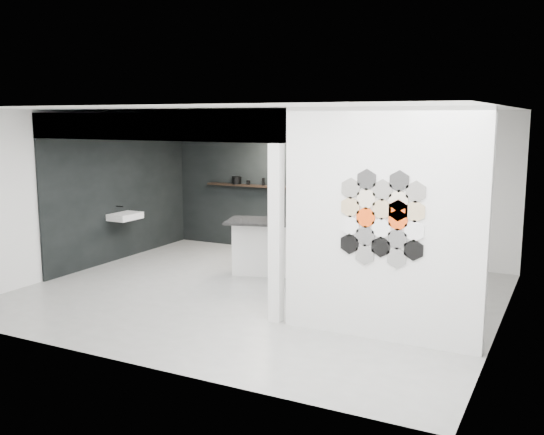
{
  "coord_description": "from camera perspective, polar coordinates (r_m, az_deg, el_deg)",
  "views": [
    {
      "loc": [
        4.28,
        -7.92,
        2.67
      ],
      "look_at": [
        0.1,
        0.3,
        1.15
      ],
      "focal_mm": 40.0,
      "sensor_mm": 36.0,
      "label": 1
    }
  ],
  "objects": [
    {
      "name": "glass_vase",
      "position": [
        11.62,
        5.97,
        2.97
      ],
      "size": [
        0.11,
        0.11,
        0.14
      ],
      "primitive_type": "cylinder",
      "rotation": [
        0.0,
        0.0,
        0.2
      ],
      "color": "gray",
      "rests_on": "display_shelf"
    },
    {
      "name": "bay_clad_back",
      "position": [
        12.32,
        -0.18,
        2.39
      ],
      "size": [
        4.4,
        0.04,
        2.35
      ],
      "primitive_type": "cube",
      "color": "black",
      "rests_on": "floor"
    },
    {
      "name": "stockpot",
      "position": [
        12.55,
        -3.35,
        3.53
      ],
      "size": [
        0.22,
        0.22,
        0.16
      ],
      "primitive_type": "cylinder",
      "rotation": [
        0.0,
        0.0,
        0.15
      ],
      "color": "black",
      "rests_on": "display_shelf"
    },
    {
      "name": "utensil_cup",
      "position": [
        12.42,
        -2.26,
        3.32
      ],
      "size": [
        0.08,
        0.08,
        0.09
      ],
      "primitive_type": "cylinder",
      "rotation": [
        0.0,
        0.0,
        -0.18
      ],
      "color": "black",
      "rests_on": "display_shelf"
    },
    {
      "name": "wall_basin",
      "position": [
        11.65,
        -13.65,
        0.11
      ],
      "size": [
        0.4,
        0.6,
        0.12
      ],
      "primitive_type": "cube",
      "color": "silver",
      "rests_on": "bay_clad_left"
    },
    {
      "name": "kettle",
      "position": [
        11.75,
        4.29,
        3.15
      ],
      "size": [
        0.25,
        0.25,
        0.17
      ],
      "primitive_type": "ellipsoid",
      "rotation": [
        0.0,
        0.0,
        0.33
      ],
      "color": "black",
      "rests_on": "display_shelf"
    },
    {
      "name": "corner_column",
      "position": [
        7.88,
        0.38,
        -1.58
      ],
      "size": [
        0.16,
        0.16,
        2.35
      ],
      "primitive_type": "cube",
      "color": "silver",
      "rests_on": "floor"
    },
    {
      "name": "bottle_dark",
      "position": [
        12.25,
        -0.84,
        3.4
      ],
      "size": [
        0.07,
        0.07,
        0.15
      ],
      "primitive_type": "cylinder",
      "rotation": [
        0.0,
        0.0,
        0.23
      ],
      "color": "black",
      "rests_on": "display_shelf"
    },
    {
      "name": "fascia_beam",
      "position": [
        8.95,
        -11.74,
        8.4
      ],
      "size": [
        4.4,
        0.16,
        0.4
      ],
      "primitive_type": "cube",
      "color": "silver",
      "rests_on": "corner_column"
    },
    {
      "name": "kitchen_island",
      "position": [
        10.42,
        0.8,
        -2.72
      ],
      "size": [
        1.94,
        1.25,
        1.44
      ],
      "rotation": [
        0.0,
        0.0,
        0.28
      ],
      "color": "silver",
      "rests_on": "floor"
    },
    {
      "name": "floor",
      "position": [
        9.39,
        -1.38,
        -7.2
      ],
      "size": [
        7.0,
        6.0,
        0.01
      ],
      "primitive_type": "cube",
      "color": "gray"
    },
    {
      "name": "partition_panel",
      "position": [
        7.33,
        10.26,
        -0.77
      ],
      "size": [
        2.45,
        0.15,
        2.8
      ],
      "primitive_type": "cube",
      "color": "silver",
      "rests_on": "floor"
    },
    {
      "name": "hex_tile_cluster",
      "position": [
        7.22,
        10.34,
        -0.07
      ],
      "size": [
        1.04,
        0.02,
        1.16
      ],
      "color": "black",
      "rests_on": "partition_panel"
    },
    {
      "name": "glass_bowl",
      "position": [
        11.62,
        5.97,
        2.9
      ],
      "size": [
        0.18,
        0.18,
        0.11
      ],
      "primitive_type": "cylinder",
      "rotation": [
        0.0,
        0.0,
        0.19
      ],
      "color": "gray",
      "rests_on": "display_shelf"
    },
    {
      "name": "bay_clad_left",
      "position": [
        11.91,
        -13.93,
        1.87
      ],
      "size": [
        0.04,
        4.0,
        2.35
      ],
      "primitive_type": "cube",
      "color": "black",
      "rests_on": "floor"
    },
    {
      "name": "bulkhead",
      "position": [
        10.52,
        -5.14,
        8.67
      ],
      "size": [
        4.4,
        4.0,
        0.4
      ],
      "primitive_type": "cube",
      "color": "silver",
      "rests_on": "corner_column"
    },
    {
      "name": "display_shelf",
      "position": [
        12.17,
        0.02,
        2.9
      ],
      "size": [
        3.0,
        0.15,
        0.04
      ],
      "primitive_type": "cube",
      "color": "black",
      "rests_on": "bay_clad_back"
    }
  ]
}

